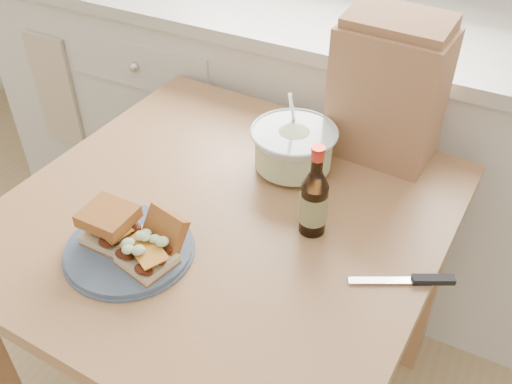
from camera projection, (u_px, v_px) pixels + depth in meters
The scene contains 9 objects.
cabinet_run at pixel (310, 131), 2.06m from camera, with size 2.50×0.64×0.94m.
dining_table at pixel (225, 247), 1.33m from camera, with size 0.97×0.97×0.77m.
plate at pixel (129, 249), 1.15m from camera, with size 0.26×0.26×0.02m, color #495B77.
sandwich_left at pixel (110, 225), 1.14m from camera, with size 0.10×0.09×0.07m.
sandwich_right at pixel (152, 246), 1.11m from camera, with size 0.11×0.15×0.08m.
coleslaw_bowl at pixel (293, 150), 1.35m from camera, with size 0.21×0.21×0.21m.
beer_bottle at pixel (314, 201), 1.16m from camera, with size 0.06×0.06×0.21m.
knife at pixel (420, 280), 1.09m from camera, with size 0.19×0.11×0.01m.
paper_bag at pixel (388, 94), 1.34m from camera, with size 0.25×0.16×0.32m, color #A97552.
Camera 1 is at (0.64, 0.08, 1.60)m, focal length 40.00 mm.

